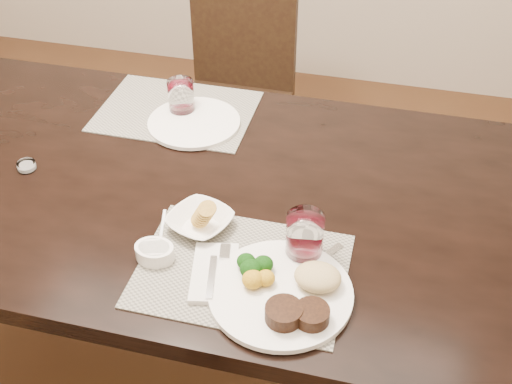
% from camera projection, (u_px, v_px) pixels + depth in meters
% --- Properties ---
extents(ground_plane, '(4.50, 4.50, 0.00)m').
position_uv_depth(ground_plane, '(167.00, 350.00, 2.17)').
color(ground_plane, '#3F2314').
rests_on(ground_plane, ground).
extents(dining_table, '(2.00, 1.00, 0.75)m').
position_uv_depth(dining_table, '(145.00, 199.00, 1.75)').
color(dining_table, black).
rests_on(dining_table, ground).
extents(chair_far, '(0.42, 0.42, 0.90)m').
position_uv_depth(chair_far, '(237.00, 85.00, 2.55)').
color(chair_far, black).
rests_on(chair_far, ground).
extents(placemat_near, '(0.46, 0.34, 0.00)m').
position_uv_depth(placemat_near, '(242.00, 270.00, 1.43)').
color(placemat_near, gray).
rests_on(placemat_near, dining_table).
extents(placemat_far, '(0.46, 0.34, 0.00)m').
position_uv_depth(placemat_far, '(177.00, 111.00, 1.94)').
color(placemat_far, gray).
rests_on(placemat_far, dining_table).
extents(dinner_plate, '(0.31, 0.31, 0.06)m').
position_uv_depth(dinner_plate, '(287.00, 292.00, 1.35)').
color(dinner_plate, white).
rests_on(dinner_plate, placemat_near).
extents(napkin_fork, '(0.13, 0.19, 0.02)m').
position_uv_depth(napkin_fork, '(215.00, 272.00, 1.41)').
color(napkin_fork, silver).
rests_on(napkin_fork, placemat_near).
extents(steak_knife, '(0.09, 0.22, 0.01)m').
position_uv_depth(steak_knife, '(315.00, 284.00, 1.38)').
color(steak_knife, silver).
rests_on(steak_knife, placemat_near).
extents(cracker_bowl, '(0.19, 0.19, 0.06)m').
position_uv_depth(cracker_bowl, '(200.00, 221.00, 1.52)').
color(cracker_bowl, white).
rests_on(cracker_bowl, placemat_near).
extents(sauce_ramekin, '(0.09, 0.13, 0.07)m').
position_uv_depth(sauce_ramekin, '(155.00, 252.00, 1.44)').
color(sauce_ramekin, white).
rests_on(sauce_ramekin, placemat_near).
extents(wine_glass_near, '(0.08, 0.08, 0.12)m').
position_uv_depth(wine_glass_near, '(304.00, 239.00, 1.43)').
color(wine_glass_near, silver).
rests_on(wine_glass_near, placemat_near).
extents(far_plate, '(0.27, 0.27, 0.01)m').
position_uv_depth(far_plate, '(194.00, 123.00, 1.87)').
color(far_plate, white).
rests_on(far_plate, placemat_far).
extents(wine_glass_far, '(0.08, 0.08, 0.11)m').
position_uv_depth(wine_glass_far, '(181.00, 99.00, 1.90)').
color(wine_glass_far, silver).
rests_on(wine_glass_far, placemat_far).
extents(salt_cellar, '(0.05, 0.05, 0.02)m').
position_uv_depth(salt_cellar, '(27.00, 166.00, 1.71)').
color(salt_cellar, silver).
rests_on(salt_cellar, dining_table).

